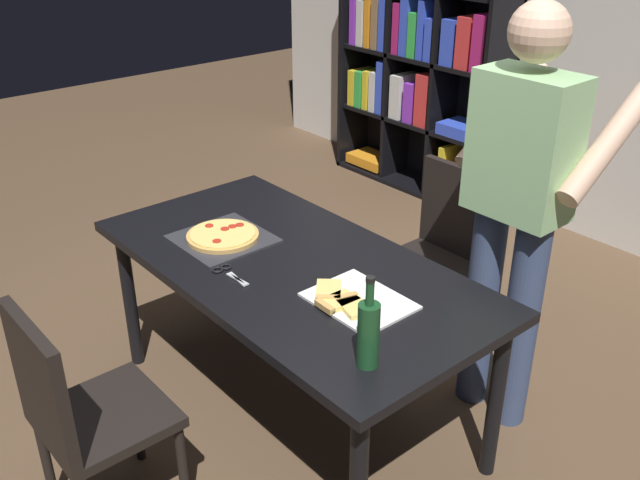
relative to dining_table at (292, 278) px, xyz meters
The scene contains 10 objects.
ground_plane 0.68m from the dining_table, ahead, with size 12.00×12.00×0.00m, color brown.
dining_table is the anchor object (origin of this frame).
chair_near_camera 0.94m from the dining_table, 90.00° to the right, with size 0.42×0.42×0.90m.
chair_far_side 0.94m from the dining_table, 90.00° to the left, with size 0.42×0.42×0.90m.
bookshelf 2.80m from the dining_table, 121.63° to the left, with size 1.40×0.35×1.95m.
person_serving_pizza 0.94m from the dining_table, 52.44° to the left, with size 0.55×0.54×1.75m.
pepperoni_pizza_on_tray 0.37m from the dining_table, 164.15° to the right, with size 0.37×0.37×0.04m.
pizza_slices_on_towel 0.39m from the dining_table, ahead, with size 0.37×0.29×0.03m.
wine_bottle 0.74m from the dining_table, 19.05° to the right, with size 0.07×0.07×0.32m.
kitchen_scissors 0.27m from the dining_table, 110.16° to the right, with size 0.19×0.08×0.01m.
Camera 1 is at (1.96, -1.52, 2.11)m, focal length 39.87 mm.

